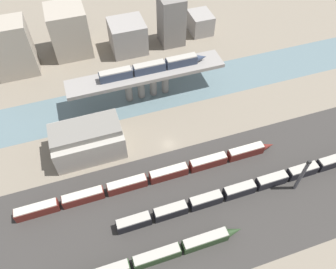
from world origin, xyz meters
name	(u,v)px	position (x,y,z in m)	size (l,w,h in m)	color
ground_plane	(169,144)	(0.00, 0.00, 0.00)	(400.00, 400.00, 0.00)	#756B5B
railbed_yard	(195,206)	(0.00, -24.00, 0.00)	(280.00, 42.00, 0.01)	#33302D
river_water	(148,95)	(0.00, 25.14, 0.00)	(320.00, 18.78, 0.01)	slate
bridge	(147,77)	(0.00, 25.14, 8.87)	(57.05, 9.29, 10.94)	gray
train_on_bridge	(153,67)	(2.74, 25.14, 12.63)	(39.51, 3.04, 3.47)	#2D384C
train_yard_near	(137,263)	(-20.00, -34.98, 1.76)	(57.10, 2.77, 3.60)	#23381E
train_yard_mid	(259,184)	(20.36, -24.18, 1.82)	(87.48, 2.91, 3.70)	black
train_yard_far	(153,178)	(-9.04, -12.00, 1.78)	(81.33, 2.73, 3.62)	#5B1E19
warehouse_building	(88,140)	(-25.13, 5.87, 5.30)	(21.99, 14.11, 11.14)	#9E998E
signal_tower	(302,175)	(30.73, -27.83, 6.87)	(1.00, 0.96, 14.00)	#4C4C51
city_block_left	(11,49)	(-45.23, 54.97, 10.86)	(15.62, 11.53, 21.71)	gray
city_block_center	(69,31)	(-22.55, 61.58, 9.95)	(15.09, 15.32, 19.90)	gray
city_block_right	(128,36)	(0.24, 55.33, 6.55)	(14.44, 13.60, 13.10)	gray
city_block_far_right	(171,21)	(19.54, 54.89, 10.42)	(10.02, 10.07, 20.84)	slate
city_block_tall	(200,23)	(34.69, 58.56, 4.42)	(9.49, 11.36, 8.84)	gray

